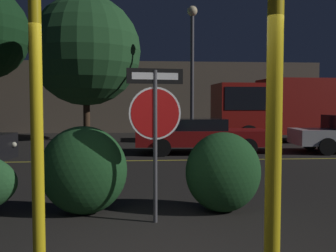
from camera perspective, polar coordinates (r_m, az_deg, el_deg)
The scene contains 11 objects.
road_center_stripe at distance 11.61m, azimuth -3.44°, elevation -5.27°, with size 35.94×0.12×0.01m, color gold.
stop_sign at distance 5.41m, azimuth -1.97°, elevation 1.78°, with size 0.82×0.15×2.25m.
yellow_pole_left at distance 3.85m, azimuth -19.33°, elevation -1.31°, with size 0.12×0.12×2.86m, color yellow.
yellow_pole_right at distance 3.44m, azimuth 15.84°, elevation 0.84°, with size 0.14×0.14×3.18m, color yellow.
hedge_bush_2 at distance 6.05m, azimuth -12.73°, elevation -6.61°, with size 1.36×0.86×1.39m, color #1E4C23.
hedge_bush_3 at distance 6.11m, azimuth 8.40°, elevation -6.96°, with size 1.22×0.91×1.29m, color #1E4C23.
passing_car_2 at distance 13.39m, azimuth 5.12°, elevation -1.38°, with size 4.82×2.12×1.23m.
delivery_truck at distance 18.13m, azimuth 16.08°, elevation 2.85°, with size 6.03×2.64×2.91m.
street_lamp at distance 16.50m, azimuth 3.70°, elevation 10.79°, with size 0.44×0.44×5.97m.
tree_0 at distance 18.64m, azimuth -12.41°, elevation 11.08°, with size 5.22×5.22×6.90m.
building_backdrop at distance 25.13m, azimuth -10.16°, elevation 4.29°, with size 27.90×3.78×4.39m, color #6B5B4C.
Camera 1 is at (-0.18, -3.66, 1.73)m, focal length 40.00 mm.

